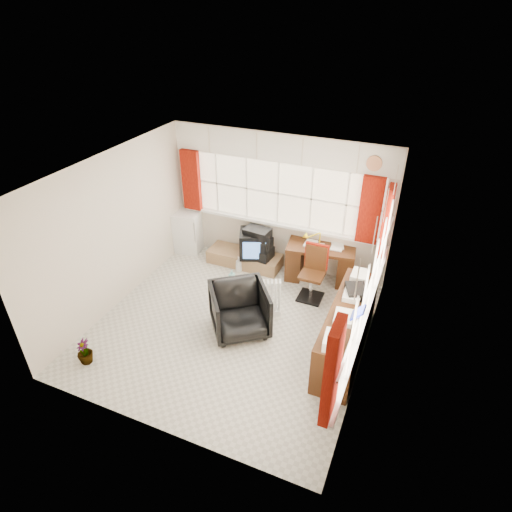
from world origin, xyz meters
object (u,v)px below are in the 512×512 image
at_px(tv_bench, 245,258).
at_px(crt_tv, 255,244).
at_px(mini_fridge, 189,231).
at_px(desk, 320,261).
at_px(radiator, 268,300).
at_px(desk_lamp, 320,238).
at_px(credenza, 347,328).
at_px(office_chair, 240,310).
at_px(task_chair, 314,270).

xyz_separation_m(tv_bench, crt_tv, (0.21, 0.00, 0.37)).
relative_size(crt_tv, mini_fridge, 0.83).
relative_size(desk, radiator, 1.99).
distance_m(desk_lamp, tv_bench, 1.66).
bearing_deg(desk, desk_lamp, -90.46).
xyz_separation_m(desk, credenza, (0.84, -1.60, 0.02)).
relative_size(radiator, mini_fridge, 0.76).
bearing_deg(desk_lamp, office_chair, -114.05).
distance_m(task_chair, credenza, 1.36).
distance_m(credenza, crt_tv, 2.57).
height_order(credenza, crt_tv, credenza).
distance_m(radiator, credenza, 1.38).
distance_m(office_chair, mini_fridge, 2.67).
relative_size(radiator, credenza, 0.31).
xyz_separation_m(desk, desk_lamp, (-0.00, -0.18, 0.57)).
distance_m(office_chair, tv_bench, 1.89).
bearing_deg(desk_lamp, tv_bench, 176.13).
distance_m(radiator, tv_bench, 1.53).
bearing_deg(desk, tv_bench, -176.82).
bearing_deg(tv_bench, desk_lamp, -3.87).
bearing_deg(office_chair, tv_bench, 75.35).
height_order(desk_lamp, mini_fridge, desk_lamp).
bearing_deg(credenza, desk, 117.65).
height_order(desk_lamp, radiator, desk_lamp).
height_order(crt_tv, mini_fridge, mini_fridge).
height_order(desk_lamp, task_chair, desk_lamp).
bearing_deg(tv_bench, crt_tv, 0.37).
bearing_deg(crt_tv, desk, 3.65).
bearing_deg(mini_fridge, desk, 0.00).
xyz_separation_m(credenza, tv_bench, (-2.28, 1.52, -0.27)).
height_order(task_chair, tv_bench, task_chair).
distance_m(desk, radiator, 1.37).
distance_m(radiator, crt_tv, 1.43).
relative_size(desk, crt_tv, 1.83).
relative_size(desk_lamp, mini_fridge, 0.46).
bearing_deg(office_chair, crt_tv, 69.20).
xyz_separation_m(tv_bench, mini_fridge, (-1.25, 0.08, 0.29)).
relative_size(desk_lamp, radiator, 0.60).
bearing_deg(tv_bench, credenza, -33.70).
bearing_deg(office_chair, desk_lamp, 29.17).
height_order(task_chair, credenza, task_chair).
relative_size(office_chair, mini_fridge, 1.02).
xyz_separation_m(task_chair, office_chair, (-0.76, -1.30, -0.13)).
distance_m(office_chair, crt_tv, 1.81).
distance_m(credenza, tv_bench, 2.75).
relative_size(desk_lamp, credenza, 0.19).
xyz_separation_m(desk, task_chair, (0.03, -0.51, 0.13)).
bearing_deg(credenza, crt_tv, 143.68).
bearing_deg(desk, credenza, -62.35).
relative_size(desk_lamp, tv_bench, 0.27).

